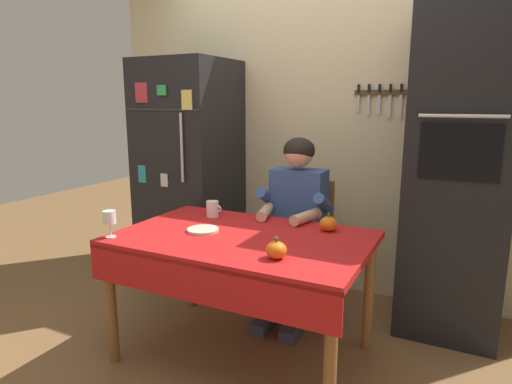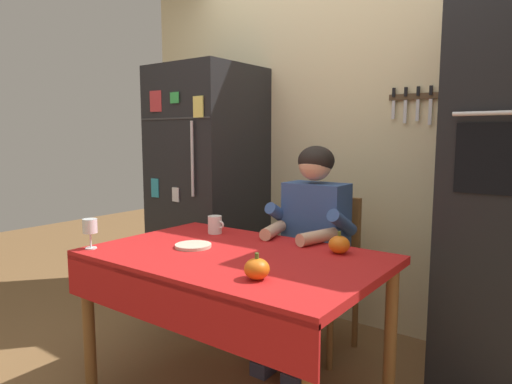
{
  "view_description": "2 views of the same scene",
  "coord_description": "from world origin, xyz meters",
  "px_view_note": "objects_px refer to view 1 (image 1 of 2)",
  "views": [
    {
      "loc": [
        1.11,
        -1.97,
        1.48
      ],
      "look_at": [
        0.01,
        0.24,
        0.96
      ],
      "focal_mm": 30.56,
      "sensor_mm": 36.0,
      "label": 1
    },
    {
      "loc": [
        1.32,
        -1.53,
        1.3
      ],
      "look_at": [
        0.0,
        0.27,
        1.02
      ],
      "focal_mm": 31.32,
      "sensor_mm": 36.0,
      "label": 2
    }
  ],
  "objects_px": {
    "seated_person": "(295,214)",
    "pumpkin_large": "(329,224)",
    "refrigerator": "(190,173)",
    "dining_table": "(241,251)",
    "coffee_mug": "(213,209)",
    "pumpkin_medium": "(276,250)",
    "chair_behind_person": "(304,238)",
    "wine_glass": "(110,218)",
    "serving_tray": "(203,230)",
    "wall_oven": "(459,171)"
  },
  "relations": [
    {
      "from": "wall_oven",
      "to": "refrigerator",
      "type": "bearing_deg",
      "value": -178.86
    },
    {
      "from": "seated_person",
      "to": "wall_oven",
      "type": "bearing_deg",
      "value": 18.3
    },
    {
      "from": "dining_table",
      "to": "chair_behind_person",
      "type": "height_order",
      "value": "chair_behind_person"
    },
    {
      "from": "wine_glass",
      "to": "refrigerator",
      "type": "bearing_deg",
      "value": 104.49
    },
    {
      "from": "serving_tray",
      "to": "dining_table",
      "type": "bearing_deg",
      "value": 2.81
    },
    {
      "from": "wall_oven",
      "to": "seated_person",
      "type": "relative_size",
      "value": 1.69
    },
    {
      "from": "chair_behind_person",
      "to": "serving_tray",
      "type": "xyz_separation_m",
      "value": [
        -0.33,
        -0.8,
        0.24
      ]
    },
    {
      "from": "dining_table",
      "to": "refrigerator",
      "type": "bearing_deg",
      "value": 137.09
    },
    {
      "from": "seated_person",
      "to": "dining_table",
      "type": "bearing_deg",
      "value": -98.09
    },
    {
      "from": "refrigerator",
      "to": "dining_table",
      "type": "bearing_deg",
      "value": -42.91
    },
    {
      "from": "pumpkin_large",
      "to": "serving_tray",
      "type": "height_order",
      "value": "pumpkin_large"
    },
    {
      "from": "chair_behind_person",
      "to": "pumpkin_large",
      "type": "relative_size",
      "value": 8.63
    },
    {
      "from": "seated_person",
      "to": "pumpkin_large",
      "type": "height_order",
      "value": "seated_person"
    },
    {
      "from": "refrigerator",
      "to": "pumpkin_large",
      "type": "height_order",
      "value": "refrigerator"
    },
    {
      "from": "wall_oven",
      "to": "chair_behind_person",
      "type": "bearing_deg",
      "value": -172.31
    },
    {
      "from": "wine_glass",
      "to": "pumpkin_large",
      "type": "xyz_separation_m",
      "value": [
        1.04,
        0.66,
        -0.07
      ]
    },
    {
      "from": "wine_glass",
      "to": "seated_person",
      "type": "bearing_deg",
      "value": 52.54
    },
    {
      "from": "coffee_mug",
      "to": "serving_tray",
      "type": "height_order",
      "value": "coffee_mug"
    },
    {
      "from": "chair_behind_person",
      "to": "seated_person",
      "type": "distance_m",
      "value": 0.29
    },
    {
      "from": "refrigerator",
      "to": "serving_tray",
      "type": "xyz_separation_m",
      "value": [
        0.71,
        -0.9,
        -0.15
      ]
    },
    {
      "from": "pumpkin_large",
      "to": "pumpkin_medium",
      "type": "height_order",
      "value": "pumpkin_large"
    },
    {
      "from": "wine_glass",
      "to": "serving_tray",
      "type": "relative_size",
      "value": 0.82
    },
    {
      "from": "refrigerator",
      "to": "seated_person",
      "type": "distance_m",
      "value": 1.09
    },
    {
      "from": "seated_person",
      "to": "coffee_mug",
      "type": "relative_size",
      "value": 11.56
    },
    {
      "from": "pumpkin_large",
      "to": "serving_tray",
      "type": "relative_size",
      "value": 0.58
    },
    {
      "from": "pumpkin_medium",
      "to": "serving_tray",
      "type": "relative_size",
      "value": 0.58
    },
    {
      "from": "wine_glass",
      "to": "pumpkin_medium",
      "type": "distance_m",
      "value": 0.96
    },
    {
      "from": "wine_glass",
      "to": "serving_tray",
      "type": "bearing_deg",
      "value": 39.62
    },
    {
      "from": "refrigerator",
      "to": "pumpkin_medium",
      "type": "distance_m",
      "value": 1.69
    },
    {
      "from": "wall_oven",
      "to": "wine_glass",
      "type": "xyz_separation_m",
      "value": [
        -1.68,
        -1.26,
        -0.2
      ]
    },
    {
      "from": "coffee_mug",
      "to": "wine_glass",
      "type": "relative_size",
      "value": 0.71
    },
    {
      "from": "wall_oven",
      "to": "dining_table",
      "type": "bearing_deg",
      "value": -138.69
    },
    {
      "from": "chair_behind_person",
      "to": "wine_glass",
      "type": "relative_size",
      "value": 6.13
    },
    {
      "from": "serving_tray",
      "to": "chair_behind_person",
      "type": "bearing_deg",
      "value": 67.79
    },
    {
      "from": "refrigerator",
      "to": "serving_tray",
      "type": "distance_m",
      "value": 1.15
    },
    {
      "from": "dining_table",
      "to": "chair_behind_person",
      "type": "distance_m",
      "value": 0.81
    },
    {
      "from": "refrigerator",
      "to": "seated_person",
      "type": "height_order",
      "value": "refrigerator"
    },
    {
      "from": "refrigerator",
      "to": "chair_behind_person",
      "type": "xyz_separation_m",
      "value": [
        1.04,
        -0.09,
        -0.39
      ]
    },
    {
      "from": "wall_oven",
      "to": "coffee_mug",
      "type": "xyz_separation_m",
      "value": [
        -1.42,
        -0.63,
        -0.26
      ]
    },
    {
      "from": "refrigerator",
      "to": "wall_oven",
      "type": "distance_m",
      "value": 2.01
    },
    {
      "from": "wall_oven",
      "to": "pumpkin_large",
      "type": "distance_m",
      "value": 0.92
    },
    {
      "from": "dining_table",
      "to": "serving_tray",
      "type": "relative_size",
      "value": 7.6
    },
    {
      "from": "refrigerator",
      "to": "pumpkin_large",
      "type": "bearing_deg",
      "value": -22.59
    },
    {
      "from": "wall_oven",
      "to": "pumpkin_large",
      "type": "height_order",
      "value": "wall_oven"
    },
    {
      "from": "serving_tray",
      "to": "wall_oven",
      "type": "bearing_deg",
      "value": 35.87
    },
    {
      "from": "chair_behind_person",
      "to": "pumpkin_large",
      "type": "bearing_deg",
      "value": -55.94
    },
    {
      "from": "dining_table",
      "to": "pumpkin_large",
      "type": "relative_size",
      "value": 12.99
    },
    {
      "from": "coffee_mug",
      "to": "pumpkin_medium",
      "type": "relative_size",
      "value": 1.01
    },
    {
      "from": "refrigerator",
      "to": "wall_oven",
      "type": "height_order",
      "value": "wall_oven"
    },
    {
      "from": "refrigerator",
      "to": "dining_table",
      "type": "xyz_separation_m",
      "value": [
        0.95,
        -0.88,
        -0.24
      ]
    }
  ]
}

